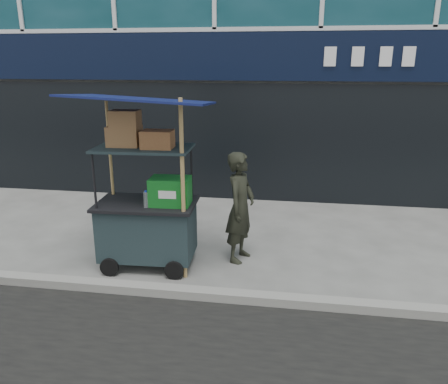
# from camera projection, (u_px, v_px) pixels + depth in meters

# --- Properties ---
(ground) EXTENTS (80.00, 80.00, 0.00)m
(ground) POSITION_uv_depth(u_px,v_px,m) (165.00, 287.00, 5.70)
(ground) COLOR #5F5E5A
(ground) RESTS_ON ground
(curb) EXTENTS (80.00, 0.18, 0.12)m
(curb) POSITION_uv_depth(u_px,v_px,m) (160.00, 290.00, 5.49)
(curb) COLOR gray
(curb) RESTS_ON ground
(vendor_cart) EXTENTS (1.88, 1.37, 2.46)m
(vendor_cart) POSITION_uv_depth(u_px,v_px,m) (148.00, 208.00, 6.06)
(vendor_cart) COLOR #1A2B2D
(vendor_cart) RESTS_ON ground
(vendor_man) EXTENTS (0.53, 0.67, 1.62)m
(vendor_man) POSITION_uv_depth(u_px,v_px,m) (240.00, 207.00, 6.27)
(vendor_man) COLOR black
(vendor_man) RESTS_ON ground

